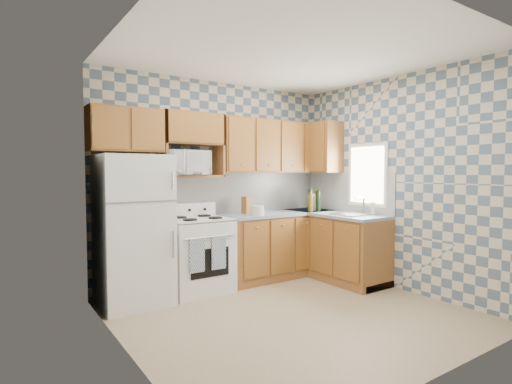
{
  "coord_description": "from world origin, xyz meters",
  "views": [
    {
      "loc": [
        -2.63,
        -3.2,
        1.5
      ],
      "look_at": [
        0.05,
        0.75,
        1.25
      ],
      "focal_mm": 28.0,
      "sensor_mm": 36.0,
      "label": 1
    }
  ],
  "objects_px": {
    "stove_body": "(198,256)",
    "microwave": "(185,163)",
    "refrigerator": "(133,230)",
    "electric_kettle": "(314,203)"
  },
  "relations": [
    {
      "from": "stove_body",
      "to": "microwave",
      "type": "height_order",
      "value": "microwave"
    },
    {
      "from": "refrigerator",
      "to": "stove_body",
      "type": "relative_size",
      "value": 1.87
    },
    {
      "from": "stove_body",
      "to": "microwave",
      "type": "relative_size",
      "value": 1.62
    },
    {
      "from": "electric_kettle",
      "to": "refrigerator",
      "type": "bearing_deg",
      "value": 178.93
    },
    {
      "from": "stove_body",
      "to": "refrigerator",
      "type": "bearing_deg",
      "value": -178.22
    },
    {
      "from": "stove_body",
      "to": "microwave",
      "type": "distance_m",
      "value": 1.16
    },
    {
      "from": "refrigerator",
      "to": "microwave",
      "type": "xyz_separation_m",
      "value": [
        0.7,
        0.14,
        0.76
      ]
    },
    {
      "from": "microwave",
      "to": "stove_body",
      "type": "bearing_deg",
      "value": -59.66
    },
    {
      "from": "microwave",
      "to": "electric_kettle",
      "type": "height_order",
      "value": "microwave"
    },
    {
      "from": "refrigerator",
      "to": "microwave",
      "type": "relative_size",
      "value": 3.03
    }
  ]
}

